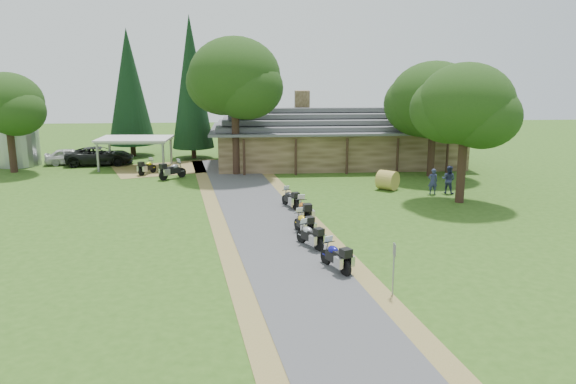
{
  "coord_description": "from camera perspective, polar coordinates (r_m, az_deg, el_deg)",
  "views": [
    {
      "loc": [
        -1.76,
        -23.21,
        8.49
      ],
      "look_at": [
        0.44,
        6.64,
        1.6
      ],
      "focal_mm": 35.0,
      "sensor_mm": 36.0,
      "label": 1
    }
  ],
  "objects": [
    {
      "name": "silo",
      "position": [
        52.49,
        -25.98,
        6.28
      ],
      "size": [
        3.66,
        3.66,
        7.13
      ],
      "primitive_type": "cylinder",
      "rotation": [
        0.0,
        0.0,
        0.04
      ],
      "color": "gray",
      "rests_on": "ground"
    },
    {
      "name": "motorcycle_carport_a",
      "position": [
        45.19,
        -14.11,
        2.53
      ],
      "size": [
        1.39,
        1.86,
        1.23
      ],
      "primitive_type": null,
      "rotation": [
        0.0,
        0.0,
        1.06
      ],
      "color": "#F1F00D",
      "rests_on": "ground"
    },
    {
      "name": "carport",
      "position": [
        48.13,
        -15.23,
        3.86
      ],
      "size": [
        6.01,
        4.19,
        2.51
      ],
      "primitive_type": null,
      "rotation": [
        0.0,
        0.0,
        -0.06
      ],
      "color": "silver",
      "rests_on": "ground"
    },
    {
      "name": "person_a",
      "position": [
        38.24,
        14.5,
        1.26
      ],
      "size": [
        0.58,
        0.43,
        2.02
      ],
      "primitive_type": "imported",
      "rotation": [
        0.0,
        0.0,
        3.12
      ],
      "color": "navy",
      "rests_on": "ground"
    },
    {
      "name": "motorcycle_row_d",
      "position": [
        30.48,
        1.61,
        -1.84
      ],
      "size": [
        0.95,
        2.14,
        1.41
      ],
      "primitive_type": null,
      "rotation": [
        0.0,
        0.0,
        1.71
      ],
      "color": "#C3611B",
      "rests_on": "ground"
    },
    {
      "name": "driveway",
      "position": [
        28.53,
        -1.49,
        -4.35
      ],
      "size": [
        51.95,
        51.95,
        0.0
      ],
      "primitive_type": "plane",
      "rotation": [
        0.0,
        0.0,
        0.14
      ],
      "color": "#474649",
      "rests_on": "ground"
    },
    {
      "name": "car_dark_suv",
      "position": [
        50.47,
        -18.58,
        3.94
      ],
      "size": [
        3.1,
        6.28,
        2.33
      ],
      "primitive_type": "imported",
      "rotation": [
        0.0,
        0.0,
        1.66
      ],
      "color": "black",
      "rests_on": "ground"
    },
    {
      "name": "ground",
      "position": [
        24.77,
        0.12,
        -7.08
      ],
      "size": [
        120.0,
        120.0,
        0.0
      ],
      "primitive_type": "plane",
      "color": "#2E5016",
      "rests_on": "ground"
    },
    {
      "name": "motorcycle_row_c",
      "position": [
        28.39,
        1.58,
        -3.12
      ],
      "size": [
        1.15,
        1.93,
        1.25
      ],
      "primitive_type": null,
      "rotation": [
        0.0,
        0.0,
        1.9
      ],
      "color": "gold",
      "rests_on": "ground"
    },
    {
      "name": "motorcycle_row_e",
      "position": [
        33.69,
        0.23,
        -0.57
      ],
      "size": [
        1.21,
        1.85,
        1.21
      ],
      "primitive_type": null,
      "rotation": [
        0.0,
        0.0,
        1.97
      ],
      "color": "black",
      "rests_on": "ground"
    },
    {
      "name": "oak_driveway",
      "position": [
        35.88,
        17.51,
        6.67
      ],
      "size": [
        5.8,
        5.8,
        9.86
      ],
      "primitive_type": null,
      "color": "black",
      "rests_on": "ground"
    },
    {
      "name": "oak_silo",
      "position": [
        49.23,
        -26.55,
        6.87
      ],
      "size": [
        5.56,
        5.56,
        8.85
      ],
      "primitive_type": null,
      "color": "black",
      "rests_on": "ground"
    },
    {
      "name": "car_white_sedan",
      "position": [
        51.61,
        -21.28,
        3.59
      ],
      "size": [
        3.16,
        5.54,
        1.74
      ],
      "primitive_type": "imported",
      "rotation": [
        0.0,
        0.0,
        1.76
      ],
      "color": "silver",
      "rests_on": "ground"
    },
    {
      "name": "cedar_near",
      "position": [
        51.58,
        -9.79,
        10.39
      ],
      "size": [
        3.74,
        3.74,
        12.68
      ],
      "primitive_type": "cone",
      "color": "black",
      "rests_on": "ground"
    },
    {
      "name": "sign_post",
      "position": [
        21.34,
        10.68,
        -7.74
      ],
      "size": [
        0.37,
        0.06,
        2.05
      ],
      "primitive_type": null,
      "color": "gray",
      "rests_on": "ground"
    },
    {
      "name": "oak_lodge_left",
      "position": [
        43.4,
        -5.42,
        9.72
      ],
      "size": [
        6.95,
        6.95,
        12.15
      ],
      "primitive_type": null,
      "color": "black",
      "rests_on": "ground"
    },
    {
      "name": "cedar_far",
      "position": [
        54.15,
        -15.79,
        9.65
      ],
      "size": [
        4.24,
        4.24,
        11.62
      ],
      "primitive_type": "cone",
      "color": "black",
      "rests_on": "ground"
    },
    {
      "name": "hay_bale",
      "position": [
        39.04,
        10.08,
        1.19
      ],
      "size": [
        1.79,
        1.8,
        1.32
      ],
      "primitive_type": "cylinder",
      "rotation": [
        1.57,
        0.0,
        0.83
      ],
      "color": "#A28B3B",
      "rests_on": "ground"
    },
    {
      "name": "motorcycle_row_b",
      "position": [
        26.48,
        2.24,
        -4.33
      ],
      "size": [
        1.4,
        1.88,
        1.25
      ],
      "primitive_type": null,
      "rotation": [
        0.0,
        0.0,
        2.07
      ],
      "color": "#AFB1B7",
      "rests_on": "ground"
    },
    {
      "name": "oak_lodge_right",
      "position": [
        43.93,
        14.57,
        7.58
      ],
      "size": [
        6.79,
        6.79,
        9.36
      ],
      "primitive_type": null,
      "color": "black",
      "rests_on": "ground"
    },
    {
      "name": "motorcycle_row_a",
      "position": [
        23.66,
        4.85,
        -6.4
      ],
      "size": [
        1.35,
        2.02,
        1.32
      ],
      "primitive_type": null,
      "rotation": [
        0.0,
        0.0,
        1.99
      ],
      "color": "navy",
      "rests_on": "ground"
    },
    {
      "name": "person_b",
      "position": [
        38.77,
        16.01,
        1.45
      ],
      "size": [
        0.76,
        0.74,
        2.18
      ],
      "primitive_type": "imported",
      "rotation": [
        0.0,
        0.0,
        2.45
      ],
      "color": "navy",
      "rests_on": "ground"
    },
    {
      "name": "motorcycle_carport_b",
      "position": [
        42.95,
        -11.66,
        2.26
      ],
      "size": [
        2.0,
        1.88,
        1.42
      ],
      "primitive_type": null,
      "rotation": [
        0.0,
        0.0,
        0.73
      ],
      "color": "gray",
      "rests_on": "ground"
    },
    {
      "name": "lodge",
      "position": [
        48.22,
        5.11,
        5.72
      ],
      "size": [
        21.4,
        9.4,
        4.9
      ],
      "primitive_type": null,
      "color": "#4F3F28",
      "rests_on": "ground"
    }
  ]
}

